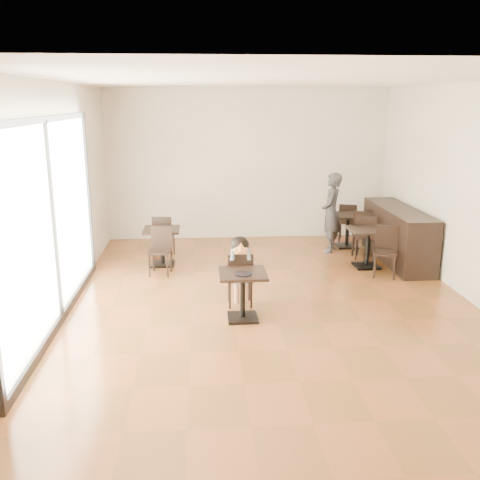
{
  "coord_description": "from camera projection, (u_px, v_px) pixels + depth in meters",
  "views": [
    {
      "loc": [
        -1.01,
        -7.45,
        2.92
      ],
      "look_at": [
        -0.47,
        -0.09,
        1.0
      ],
      "focal_mm": 40.0,
      "sensor_mm": 36.0,
      "label": 1
    }
  ],
  "objects": [
    {
      "name": "floor",
      "position": [
        271.0,
        302.0,
        8.0
      ],
      "size": [
        6.0,
        8.0,
        0.01
      ],
      "primitive_type": "cube",
      "color": "brown",
      "rests_on": "ground"
    },
    {
      "name": "ceiling",
      "position": [
        274.0,
        80.0,
        7.19
      ],
      "size": [
        6.0,
        8.0,
        0.01
      ],
      "primitive_type": "cube",
      "color": "white",
      "rests_on": "floor"
    },
    {
      "name": "wall_back",
      "position": [
        248.0,
        165.0,
        11.46
      ],
      "size": [
        6.0,
        0.01,
        3.2
      ],
      "primitive_type": "cube",
      "color": "silver",
      "rests_on": "floor"
    },
    {
      "name": "wall_front",
      "position": [
        347.0,
        296.0,
        3.74
      ],
      "size": [
        6.0,
        0.01,
        3.2
      ],
      "primitive_type": "cube",
      "color": "silver",
      "rests_on": "floor"
    },
    {
      "name": "wall_left",
      "position": [
        57.0,
        200.0,
        7.38
      ],
      "size": [
        0.01,
        8.0,
        3.2
      ],
      "primitive_type": "cube",
      "color": "silver",
      "rests_on": "floor"
    },
    {
      "name": "wall_right",
      "position": [
        476.0,
        194.0,
        7.81
      ],
      "size": [
        0.01,
        8.0,
        3.2
      ],
      "primitive_type": "cube",
      "color": "silver",
      "rests_on": "floor"
    },
    {
      "name": "storefront_window",
      "position": [
        51.0,
        222.0,
        6.95
      ],
      "size": [
        0.04,
        4.5,
        2.6
      ],
      "primitive_type": "cube",
      "color": "white",
      "rests_on": "floor"
    },
    {
      "name": "child_table",
      "position": [
        243.0,
        296.0,
        7.31
      ],
      "size": [
        0.64,
        0.64,
        0.68
      ],
      "primitive_type": null,
      "color": "black",
      "rests_on": "floor"
    },
    {
      "name": "child_chair",
      "position": [
        240.0,
        278.0,
        7.83
      ],
      "size": [
        0.37,
        0.37,
        0.82
      ],
      "primitive_type": null,
      "rotation": [
        0.0,
        0.0,
        3.14
      ],
      "color": "black",
      "rests_on": "floor"
    },
    {
      "name": "child",
      "position": [
        240.0,
        271.0,
        7.8
      ],
      "size": [
        0.37,
        0.51,
        1.03
      ],
      "primitive_type": null,
      "color": "slate",
      "rests_on": "child_chair"
    },
    {
      "name": "plate",
      "position": [
        243.0,
        274.0,
        7.13
      ],
      "size": [
        0.23,
        0.23,
        0.01
      ],
      "primitive_type": "cylinder",
      "color": "black",
      "rests_on": "child_table"
    },
    {
      "name": "pizza_slice",
      "position": [
        241.0,
        250.0,
        7.52
      ],
      "size": [
        0.24,
        0.18,
        0.06
      ],
      "primitive_type": null,
      "color": "#F0DA72",
      "rests_on": "child"
    },
    {
      "name": "adult_patron",
      "position": [
        331.0,
        213.0,
        10.54
      ],
      "size": [
        0.54,
        0.67,
        1.57
      ],
      "primitive_type": "imported",
      "rotation": [
        0.0,
        0.0,
        -1.9
      ],
      "color": "#353439",
      "rests_on": "floor"
    },
    {
      "name": "cafe_table_mid",
      "position": [
        367.0,
        248.0,
        9.63
      ],
      "size": [
        0.87,
        0.87,
        0.71
      ],
      "primitive_type": null,
      "rotation": [
        0.0,
        0.0,
        -0.37
      ],
      "color": "black",
      "rests_on": "floor"
    },
    {
      "name": "cafe_table_left",
      "position": [
        162.0,
        247.0,
        9.75
      ],
      "size": [
        0.73,
        0.73,
        0.68
      ],
      "primitive_type": null,
      "rotation": [
        0.0,
        0.0,
        -0.14
      ],
      "color": "black",
      "rests_on": "floor"
    },
    {
      "name": "cafe_table_back",
      "position": [
        347.0,
        231.0,
        10.97
      ],
      "size": [
        0.83,
        0.83,
        0.69
      ],
      "primitive_type": null,
      "rotation": [
        0.0,
        0.0,
        -0.33
      ],
      "color": "black",
      "rests_on": "floor"
    },
    {
      "name": "chair_mid_a",
      "position": [
        366.0,
        237.0,
        10.15
      ],
      "size": [
        0.5,
        0.5,
        0.85
      ],
      "primitive_type": null,
      "rotation": [
        0.0,
        0.0,
        2.77
      ],
      "color": "black",
      "rests_on": "floor"
    },
    {
      "name": "chair_mid_b",
      "position": [
        386.0,
        252.0,
        9.09
      ],
      "size": [
        0.5,
        0.5,
        0.85
      ],
      "primitive_type": null,
      "rotation": [
        0.0,
        0.0,
        -0.37
      ],
      "color": "black",
      "rests_on": "floor"
    },
    {
      "name": "chair_left_a",
      "position": [
        164.0,
        236.0,
        10.27
      ],
      "size": [
        0.42,
        0.42,
        0.82
      ],
      "primitive_type": null,
      "rotation": [
        0.0,
        0.0,
        3.01
      ],
      "color": "black",
      "rests_on": "floor"
    },
    {
      "name": "chair_left_b",
      "position": [
        160.0,
        251.0,
        9.2
      ],
      "size": [
        0.42,
        0.42,
        0.82
      ],
      "primitive_type": null,
      "rotation": [
        0.0,
        0.0,
        -0.14
      ],
      "color": "black",
      "rests_on": "floor"
    },
    {
      "name": "chair_back_a",
      "position": [
        348.0,
        222.0,
        11.42
      ],
      "size": [
        0.47,
        0.47,
        0.83
      ],
      "primitive_type": null,
      "rotation": [
        0.0,
        0.0,
        2.81
      ],
      "color": "black",
      "rests_on": "floor"
    },
    {
      "name": "chair_back_b",
      "position": [
        362.0,
        234.0,
        10.43
      ],
      "size": [
        0.47,
        0.47,
        0.83
      ],
      "primitive_type": null,
      "rotation": [
        0.0,
        0.0,
        -0.33
      ],
      "color": "black",
      "rests_on": "floor"
    },
    {
      "name": "service_counter",
      "position": [
        398.0,
        235.0,
        9.99
      ],
      "size": [
        0.6,
        2.4,
        1.0
      ],
      "primitive_type": "cube",
      "color": "black",
      "rests_on": "floor"
    }
  ]
}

